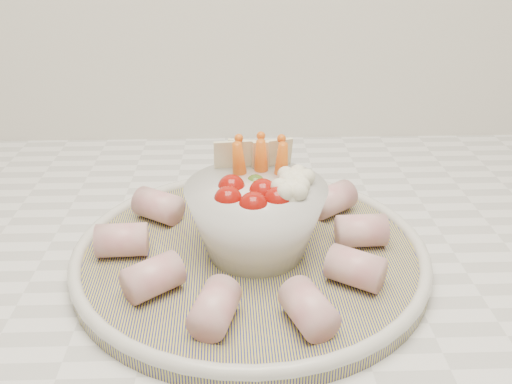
{
  "coord_description": "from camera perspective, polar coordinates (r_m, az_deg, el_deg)",
  "views": [
    {
      "loc": [
        -0.15,
        0.97,
        1.22
      ],
      "look_at": [
        -0.14,
        1.42,
        1.0
      ],
      "focal_mm": 40.0,
      "sensor_mm": 36.0,
      "label": 1
    }
  ],
  "objects": [
    {
      "name": "veggie_bowl",
      "position": [
        0.51,
        0.13,
        -2.28
      ],
      "size": [
        0.13,
        0.13,
        0.1
      ],
      "color": "silver",
      "rests_on": "serving_platter"
    },
    {
      "name": "serving_platter",
      "position": [
        0.54,
        -0.55,
        -6.11
      ],
      "size": [
        0.33,
        0.33,
        0.02
      ],
      "color": "navy",
      "rests_on": "kitchen_counter"
    },
    {
      "name": "cured_meat_rolls",
      "position": [
        0.53,
        -0.63,
        -4.31
      ],
      "size": [
        0.27,
        0.27,
        0.03
      ],
      "color": "#BF5763",
      "rests_on": "serving_platter"
    }
  ]
}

